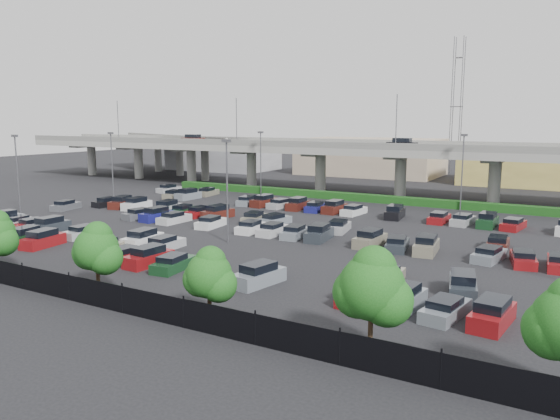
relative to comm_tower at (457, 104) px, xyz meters
name	(u,v)px	position (x,y,z in m)	size (l,w,h in m)	color
ground	(269,229)	(-4.00, -74.00, -15.61)	(280.00, 280.00, 0.00)	black
overpass	(370,152)	(-4.25, -42.04, -8.64)	(150.00, 13.00, 15.80)	gray
on_ramp	(170,143)	(-56.10, -30.95, -8.76)	(50.93, 30.13, 8.80)	gray
hedge	(354,197)	(-4.00, -49.00, -15.06)	(66.00, 1.60, 1.10)	#113C11
fence	(59,285)	(-4.05, -102.00, -14.71)	(70.00, 0.10, 2.00)	black
tree_row	(82,245)	(-3.30, -100.53, -12.09)	(65.07, 3.66, 5.94)	#332316
parked_cars	(238,225)	(-6.42, -76.72, -14.98)	(63.00, 41.64, 1.67)	maroon
light_poles	(248,171)	(-8.12, -72.00, -9.37)	(66.90, 48.38, 10.30)	#545459
distant_buildings	(483,163)	(8.38, -12.19, -11.87)	(138.00, 24.00, 9.00)	gray
comm_tower	(457,104)	(0.00, 0.00, 0.00)	(2.40, 2.40, 30.00)	#545459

